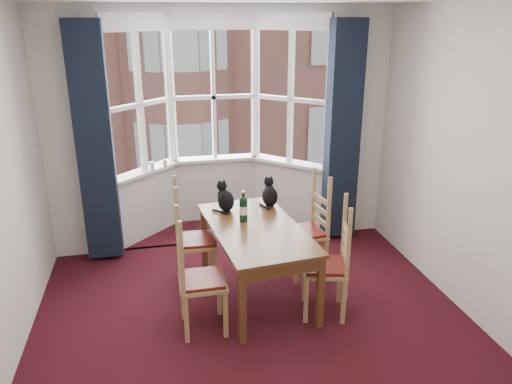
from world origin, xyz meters
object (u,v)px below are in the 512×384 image
object	(u,v)px
dining_table	(256,234)
chair_right_far	(312,232)
candle_tall	(152,166)
chair_left_near	(192,283)
candle_short	(165,164)
cat_right	(270,194)
chair_right_near	(335,268)
chair_left_far	(187,242)
wine_bottle	(243,208)
cat_left	(225,199)

from	to	relation	value
dining_table	chair_right_far	xyz separation A→B (m)	(0.69, 0.33, -0.18)
dining_table	candle_tall	distance (m)	1.95
chair_left_near	candle_short	distance (m)	2.24
candle_tall	candle_short	xyz separation A→B (m)	(0.16, 0.03, 0.00)
cat_right	candle_short	xyz separation A→B (m)	(-1.06, 1.17, 0.07)
dining_table	chair_right_near	size ratio (longest dim) A/B	1.77
chair_right_near	candle_tall	bearing A→B (deg)	126.56
candle_tall	candle_short	bearing A→B (deg)	10.50
chair_left_near	chair_left_far	xyz separation A→B (m)	(0.02, 0.83, 0.00)
cat_right	candle_tall	size ratio (longest dim) A/B	3.15
chair_left_near	candle_short	world-z (taller)	candle_short
chair_left_far	chair_right_near	size ratio (longest dim) A/B	1.00
chair_right_far	wine_bottle	xyz separation A→B (m)	(-0.78, -0.16, 0.40)
chair_left_far	cat_right	xyz separation A→B (m)	(0.91, 0.19, 0.39)
chair_left_near	cat_left	distance (m)	1.14
chair_right_near	cat_right	size ratio (longest dim) A/B	2.85
chair_left_far	candle_short	distance (m)	1.44
chair_left_far	wine_bottle	distance (m)	0.71
cat_left	candle_tall	bearing A→B (deg)	121.90
cat_left	wine_bottle	bearing A→B (deg)	-68.56
dining_table	cat_right	xyz separation A→B (m)	(0.27, 0.54, 0.20)
chair_left_near	cat_right	distance (m)	1.44
chair_left_far	chair_right_near	world-z (taller)	same
chair_right_near	chair_right_far	size ratio (longest dim) A/B	1.00
candle_tall	chair_right_near	bearing A→B (deg)	-53.44
chair_right_far	dining_table	bearing A→B (deg)	-154.55
chair_left_far	cat_left	xyz separation A→B (m)	(0.43, 0.14, 0.39)
chair_left_far	dining_table	bearing A→B (deg)	-28.64
chair_left_far	chair_right_far	size ratio (longest dim) A/B	1.00
dining_table	cat_right	distance (m)	0.64
chair_right_near	candle_short	bearing A→B (deg)	123.33
chair_right_near	candle_short	distance (m)	2.66
cat_left	cat_right	size ratio (longest dim) A/B	1.03
chair_left_near	chair_right_near	bearing A→B (deg)	-0.02
chair_left_near	chair_right_near	xyz separation A→B (m)	(1.32, -0.00, 0.00)
cat_right	cat_left	bearing A→B (deg)	-174.87
wine_bottle	cat_left	bearing A→B (deg)	111.44
chair_right_far	wine_bottle	size ratio (longest dim) A/B	2.89
chair_left_near	candle_short	size ratio (longest dim) A/B	8.32
chair_left_near	wine_bottle	bearing A→B (deg)	47.97
dining_table	cat_left	distance (m)	0.58
chair_right_far	candle_tall	distance (m)	2.18
dining_table	chair_left_far	bearing A→B (deg)	151.36
chair_left_far	chair_right_near	bearing A→B (deg)	-32.78
wine_bottle	candle_tall	bearing A→B (deg)	119.77
chair_left_near	chair_right_far	size ratio (longest dim) A/B	1.00
chair_left_near	cat_right	xyz separation A→B (m)	(0.94, 1.02, 0.39)
chair_right_far	cat_left	xyz separation A→B (m)	(-0.91, 0.17, 0.39)
chair_left_far	wine_bottle	bearing A→B (deg)	-18.61
dining_table	candle_short	world-z (taller)	candle_short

